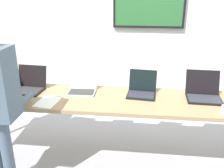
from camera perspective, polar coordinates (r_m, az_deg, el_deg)
ground at (r=3.19m, az=2.42°, el=-16.12°), size 8.00×8.00×0.04m
back_wall at (r=3.73m, az=4.11°, el=11.05°), size 8.00×0.11×2.51m
workbench at (r=2.81m, az=2.65°, el=-4.12°), size 3.56×0.70×0.76m
laptop_station_0 at (r=3.15m, az=-18.03°, el=-0.20°), size 0.38×0.35×0.27m
laptop_station_1 at (r=2.97m, az=-6.60°, el=-0.69°), size 0.32×0.30×0.23m
laptop_station_2 at (r=2.90m, az=6.66°, el=-1.17°), size 0.34×0.33×0.25m
laptop_station_3 at (r=2.96m, az=19.70°, el=-1.76°), size 0.38×0.37×0.27m
paper_sheet at (r=2.80m, az=-14.14°, el=-3.83°), size 0.24×0.32×0.00m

